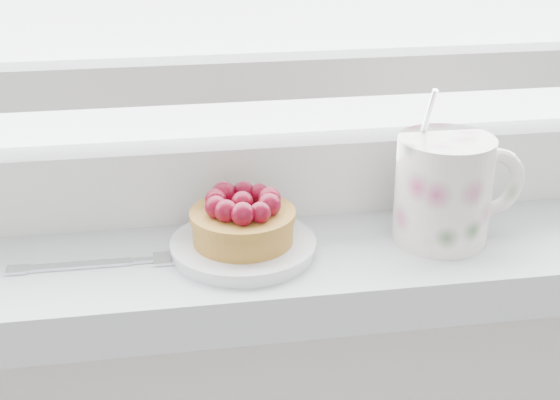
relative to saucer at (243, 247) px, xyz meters
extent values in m
cube|color=silver|center=(0.03, 0.02, -0.03)|extent=(1.60, 0.20, 0.04)
cube|color=silver|center=(0.03, 0.09, 0.03)|extent=(1.30, 0.05, 0.07)
cube|color=silver|center=(0.03, 0.09, 0.12)|extent=(1.30, 0.04, 0.04)
cylinder|color=white|center=(0.00, 0.00, 0.00)|extent=(0.12, 0.12, 0.01)
cylinder|color=#92601F|center=(0.00, 0.00, 0.02)|extent=(0.08, 0.08, 0.03)
cylinder|color=#92601F|center=(0.00, 0.00, 0.03)|extent=(0.09, 0.09, 0.01)
sphere|color=#4B000E|center=(0.00, 0.00, 0.04)|extent=(0.02, 0.02, 0.02)
sphere|color=#4B000E|center=(0.02, 0.00, 0.04)|extent=(0.02, 0.02, 0.02)
sphere|color=#4B000E|center=(0.02, 0.02, 0.04)|extent=(0.02, 0.02, 0.02)
sphere|color=#4B000E|center=(0.00, 0.02, 0.04)|extent=(0.02, 0.02, 0.02)
sphere|color=#4B000E|center=(-0.01, 0.02, 0.04)|extent=(0.02, 0.02, 0.02)
sphere|color=#4B000E|center=(-0.02, 0.01, 0.04)|extent=(0.02, 0.02, 0.02)
sphere|color=#4B000E|center=(-0.02, -0.01, 0.04)|extent=(0.02, 0.02, 0.02)
sphere|color=#4B000E|center=(-0.02, -0.02, 0.04)|extent=(0.02, 0.02, 0.02)
sphere|color=#4B000E|center=(0.00, -0.02, 0.04)|extent=(0.02, 0.02, 0.02)
sphere|color=#4B000E|center=(0.01, -0.02, 0.04)|extent=(0.02, 0.02, 0.02)
sphere|color=#4B000E|center=(0.02, -0.01, 0.04)|extent=(0.02, 0.02, 0.02)
cylinder|color=silver|center=(0.17, 0.00, 0.04)|extent=(0.09, 0.09, 0.09)
cylinder|color=black|center=(0.17, 0.00, 0.08)|extent=(0.07, 0.07, 0.01)
torus|color=silver|center=(0.22, 0.00, 0.04)|extent=(0.06, 0.02, 0.06)
cylinder|color=silver|center=(0.16, 0.02, 0.10)|extent=(0.01, 0.02, 0.06)
cube|color=silver|center=(-0.14, 0.00, 0.00)|extent=(0.09, 0.01, 0.00)
cube|color=silver|center=(-0.19, 0.00, 0.00)|extent=(0.02, 0.01, 0.00)
cube|color=silver|center=(-0.08, 0.00, 0.00)|extent=(0.02, 0.01, 0.00)
cube|color=silver|center=(-0.06, 0.00, 0.00)|extent=(0.03, 0.02, 0.00)
cube|color=silver|center=(-0.04, -0.01, 0.00)|extent=(0.03, 0.00, 0.00)
cube|color=silver|center=(-0.04, 0.00, 0.00)|extent=(0.03, 0.00, 0.00)
cube|color=silver|center=(-0.04, 0.00, 0.00)|extent=(0.03, 0.00, 0.00)
cube|color=silver|center=(-0.04, 0.01, 0.00)|extent=(0.03, 0.00, 0.00)
camera|label=1|loc=(-0.07, -0.59, 0.30)|focal=50.00mm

